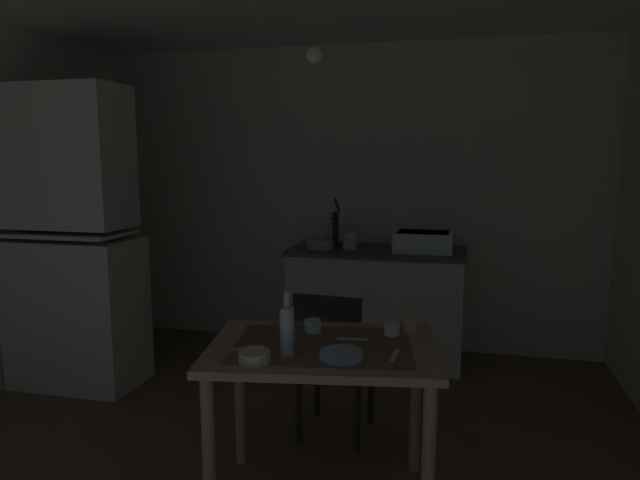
{
  "coord_description": "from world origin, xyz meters",
  "views": [
    {
      "loc": [
        0.91,
        -2.74,
        1.61
      ],
      "look_at": [
        0.21,
        0.19,
        1.15
      ],
      "focal_mm": 31.59,
      "sensor_mm": 36.0,
      "label": 1
    }
  ],
  "objects_px": {
    "glass_bottle": "(287,330)",
    "dining_table": "(322,369)",
    "hutch_cabinet": "(74,248)",
    "sink_basin": "(423,241)",
    "serving_bowl_wide": "(341,355)",
    "hand_pump": "(335,226)",
    "chair_far_side": "(333,361)",
    "mixing_bowl_counter": "(320,244)",
    "teacup_cream": "(392,329)"
  },
  "relations": [
    {
      "from": "dining_table",
      "to": "serving_bowl_wide",
      "type": "height_order",
      "value": "serving_bowl_wide"
    },
    {
      "from": "mixing_bowl_counter",
      "to": "hand_pump",
      "type": "bearing_deg",
      "value": 42.38
    },
    {
      "from": "mixing_bowl_counter",
      "to": "teacup_cream",
      "type": "bearing_deg",
      "value": -65.55
    },
    {
      "from": "sink_basin",
      "to": "chair_far_side",
      "type": "distance_m",
      "value": 1.49
    },
    {
      "from": "serving_bowl_wide",
      "to": "glass_bottle",
      "type": "relative_size",
      "value": 0.66
    },
    {
      "from": "glass_bottle",
      "to": "sink_basin",
      "type": "bearing_deg",
      "value": 77.85
    },
    {
      "from": "dining_table",
      "to": "chair_far_side",
      "type": "relative_size",
      "value": 1.3
    },
    {
      "from": "sink_basin",
      "to": "hand_pump",
      "type": "bearing_deg",
      "value": 176.28
    },
    {
      "from": "sink_basin",
      "to": "dining_table",
      "type": "relative_size",
      "value": 0.39
    },
    {
      "from": "chair_far_side",
      "to": "glass_bottle",
      "type": "bearing_deg",
      "value": -93.04
    },
    {
      "from": "teacup_cream",
      "to": "chair_far_side",
      "type": "bearing_deg",
      "value": 135.2
    },
    {
      "from": "hutch_cabinet",
      "to": "glass_bottle",
      "type": "height_order",
      "value": "hutch_cabinet"
    },
    {
      "from": "teacup_cream",
      "to": "glass_bottle",
      "type": "relative_size",
      "value": 0.28
    },
    {
      "from": "serving_bowl_wide",
      "to": "sink_basin",
      "type": "bearing_deg",
      "value": 84.04
    },
    {
      "from": "hutch_cabinet",
      "to": "glass_bottle",
      "type": "bearing_deg",
      "value": -30.68
    },
    {
      "from": "hutch_cabinet",
      "to": "chair_far_side",
      "type": "distance_m",
      "value": 2.02
    },
    {
      "from": "hutch_cabinet",
      "to": "sink_basin",
      "type": "relative_size",
      "value": 4.71
    },
    {
      "from": "mixing_bowl_counter",
      "to": "chair_far_side",
      "type": "relative_size",
      "value": 0.25
    },
    {
      "from": "glass_bottle",
      "to": "hand_pump",
      "type": "bearing_deg",
      "value": 96.53
    },
    {
      "from": "mixing_bowl_counter",
      "to": "hutch_cabinet",
      "type": "bearing_deg",
      "value": -148.72
    },
    {
      "from": "sink_basin",
      "to": "serving_bowl_wide",
      "type": "distance_m",
      "value": 2.1
    },
    {
      "from": "chair_far_side",
      "to": "mixing_bowl_counter",
      "type": "bearing_deg",
      "value": 106.69
    },
    {
      "from": "hutch_cabinet",
      "to": "dining_table",
      "type": "relative_size",
      "value": 1.85
    },
    {
      "from": "hand_pump",
      "to": "mixing_bowl_counter",
      "type": "distance_m",
      "value": 0.19
    },
    {
      "from": "serving_bowl_wide",
      "to": "mixing_bowl_counter",
      "type": "bearing_deg",
      "value": 106.01
    },
    {
      "from": "sink_basin",
      "to": "serving_bowl_wide",
      "type": "height_order",
      "value": "sink_basin"
    },
    {
      "from": "hutch_cabinet",
      "to": "glass_bottle",
      "type": "relative_size",
      "value": 7.48
    },
    {
      "from": "sink_basin",
      "to": "glass_bottle",
      "type": "height_order",
      "value": "glass_bottle"
    },
    {
      "from": "hand_pump",
      "to": "teacup_cream",
      "type": "bearing_deg",
      "value": -69.67
    },
    {
      "from": "hand_pump",
      "to": "dining_table",
      "type": "distance_m",
      "value": 2.05
    },
    {
      "from": "hutch_cabinet",
      "to": "hand_pump",
      "type": "xyz_separation_m",
      "value": [
        1.63,
        1.02,
        0.08
      ]
    },
    {
      "from": "teacup_cream",
      "to": "glass_bottle",
      "type": "height_order",
      "value": "glass_bottle"
    },
    {
      "from": "sink_basin",
      "to": "serving_bowl_wide",
      "type": "bearing_deg",
      "value": -95.96
    },
    {
      "from": "mixing_bowl_counter",
      "to": "glass_bottle",
      "type": "relative_size",
      "value": 0.8
    },
    {
      "from": "serving_bowl_wide",
      "to": "hand_pump",
      "type": "bearing_deg",
      "value": 102.67
    },
    {
      "from": "mixing_bowl_counter",
      "to": "chair_far_side",
      "type": "bearing_deg",
      "value": -73.31
    },
    {
      "from": "serving_bowl_wide",
      "to": "hutch_cabinet",
      "type": "bearing_deg",
      "value": 152.46
    },
    {
      "from": "glass_bottle",
      "to": "teacup_cream",
      "type": "bearing_deg",
      "value": 43.3
    },
    {
      "from": "sink_basin",
      "to": "mixing_bowl_counter",
      "type": "height_order",
      "value": "sink_basin"
    },
    {
      "from": "hand_pump",
      "to": "dining_table",
      "type": "height_order",
      "value": "hand_pump"
    },
    {
      "from": "dining_table",
      "to": "glass_bottle",
      "type": "xyz_separation_m",
      "value": [
        -0.12,
        -0.16,
        0.23
      ]
    },
    {
      "from": "hand_pump",
      "to": "dining_table",
      "type": "bearing_deg",
      "value": -79.63
    },
    {
      "from": "chair_far_side",
      "to": "hand_pump",
      "type": "bearing_deg",
      "value": 101.55
    },
    {
      "from": "hutch_cabinet",
      "to": "sink_basin",
      "type": "height_order",
      "value": "hutch_cabinet"
    },
    {
      "from": "sink_basin",
      "to": "glass_bottle",
      "type": "distance_m",
      "value": 2.14
    },
    {
      "from": "mixing_bowl_counter",
      "to": "dining_table",
      "type": "height_order",
      "value": "mixing_bowl_counter"
    },
    {
      "from": "chair_far_side",
      "to": "teacup_cream",
      "type": "bearing_deg",
      "value": -44.8
    },
    {
      "from": "glass_bottle",
      "to": "dining_table",
      "type": "bearing_deg",
      "value": 52.9
    },
    {
      "from": "dining_table",
      "to": "serving_bowl_wide",
      "type": "distance_m",
      "value": 0.22
    },
    {
      "from": "serving_bowl_wide",
      "to": "teacup_cream",
      "type": "xyz_separation_m",
      "value": [
        0.17,
        0.37,
        0.01
      ]
    }
  ]
}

